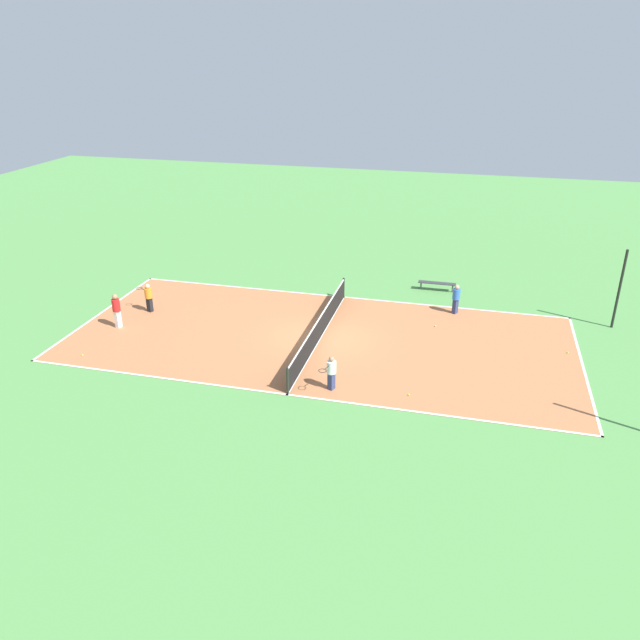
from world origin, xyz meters
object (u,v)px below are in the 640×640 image
object	(u,v)px
tennis_net	(320,327)
tennis_ball_right_alley	(568,352)
player_center_orange	(148,296)
tennis_ball_near_net	(83,355)
fence_post_back_left	(619,289)
player_near_white	(331,371)
player_near_blue	(456,297)
bench	(437,284)
tennis_ball_midcourt	(435,326)
tennis_ball_far_baseline	(409,395)
player_coach_red	(116,309)

from	to	relation	value
tennis_net	tennis_ball_right_alley	distance (m)	10.64
player_center_orange	tennis_ball_near_net	size ratio (longest dim) A/B	20.96
tennis_ball_right_alley	fence_post_back_left	world-z (taller)	fence_post_back_left
player_near_white	tennis_ball_right_alley	distance (m)	10.56
player_near_blue	tennis_ball_near_net	xyz separation A→B (m)	(8.46, -14.95, -0.79)
player_near_blue	tennis_ball_near_net	bearing A→B (deg)	-31.21
player_near_white	player_center_orange	xyz separation A→B (m)	(-5.10, -10.33, 0.02)
bench	player_near_blue	size ratio (longest dim) A/B	1.34
fence_post_back_left	player_near_blue	bearing A→B (deg)	-88.75
tennis_ball_near_net	tennis_ball_right_alley	bearing A→B (deg)	104.92
player_near_white	tennis_ball_midcourt	size ratio (longest dim) A/B	20.39
player_near_blue	tennis_ball_right_alley	distance (m)	5.88
bench	player_near_blue	world-z (taller)	player_near_blue
player_near_blue	tennis_ball_near_net	size ratio (longest dim) A/B	21.53
tennis_ball_right_alley	player_center_orange	bearing A→B (deg)	-89.17
tennis_ball_far_baseline	fence_post_back_left	xyz separation A→B (m)	(-8.45, 8.39, 1.82)
tennis_ball_right_alley	player_coach_red	bearing A→B (deg)	-83.34
player_center_orange	player_coach_red	world-z (taller)	player_coach_red
tennis_ball_near_net	bench	bearing A→B (deg)	129.27
tennis_ball_near_net	player_center_orange	bearing A→B (deg)	174.82
fence_post_back_left	bench	bearing A→B (deg)	-108.14
player_near_blue	player_center_orange	bearing A→B (deg)	-47.31
tennis_net	player_near_white	size ratio (longest dim) A/B	7.18
player_near_white	tennis_ball_near_net	size ratio (longest dim) A/B	20.39
player_center_orange	tennis_ball_midcourt	size ratio (longest dim) A/B	20.96
player_center_orange	tennis_ball_midcourt	distance (m)	13.84
player_center_orange	tennis_ball_far_baseline	xyz separation A→B (m)	(4.84, 13.26, -0.77)
player_coach_red	tennis_ball_far_baseline	bearing A→B (deg)	92.28
fence_post_back_left	tennis_ball_far_baseline	bearing A→B (deg)	-44.79
player_near_white	tennis_ball_far_baseline	bearing A→B (deg)	115.38
tennis_ball_right_alley	tennis_ball_midcourt	bearing A→B (deg)	-103.21
tennis_net	bench	size ratio (longest dim) A/B	5.08
player_near_blue	tennis_ball_right_alley	size ratio (longest dim) A/B	21.53
tennis_ball_far_baseline	player_center_orange	bearing A→B (deg)	-110.07
tennis_ball_midcourt	tennis_ball_near_net	world-z (taller)	same
player_near_white	tennis_ball_far_baseline	size ratio (longest dim) A/B	20.39
tennis_ball_right_alley	tennis_ball_near_net	bearing A→B (deg)	-75.08
player_near_blue	tennis_ball_midcourt	bearing A→B (deg)	6.45
bench	player_center_orange	xyz separation A→B (m)	(6.31, -13.39, 0.43)
bench	tennis_ball_right_alley	distance (m)	8.51
bench	player_near_blue	bearing A→B (deg)	-68.89
player_center_orange	tennis_ball_right_alley	bearing A→B (deg)	-160.92
player_near_blue	tennis_ball_right_alley	bearing A→B (deg)	86.30
tennis_ball_near_net	tennis_net	bearing A→B (deg)	114.06
player_near_white	fence_post_back_left	size ratio (longest dim) A/B	0.37
player_coach_red	player_near_blue	bearing A→B (deg)	123.93
player_near_blue	tennis_ball_far_baseline	xyz separation A→B (m)	(8.30, -1.24, -0.79)
player_near_white	fence_post_back_left	bearing A→B (deg)	147.99
player_center_orange	fence_post_back_left	bearing A→B (deg)	-152.27
bench	tennis_ball_far_baseline	distance (m)	11.16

